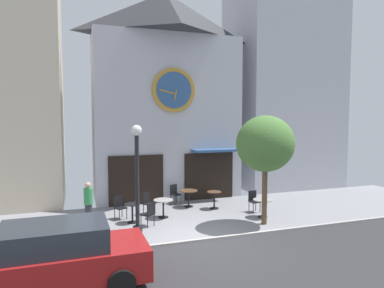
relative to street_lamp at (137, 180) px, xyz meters
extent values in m
cube|color=gray|center=(1.94, 1.60, -1.95)|extent=(26.07, 5.48, 0.05)
cube|color=#2D2D30|center=(1.94, -4.23, -1.95)|extent=(26.07, 6.17, 0.05)
cube|color=#A8A5A0|center=(1.94, -1.12, -1.88)|extent=(26.07, 0.12, 0.08)
cube|color=#B2B2BC|center=(2.49, 5.75, 2.11)|extent=(7.23, 2.83, 8.07)
pyramid|color=#2D2D33|center=(2.49, 5.75, 7.26)|extent=(6.50, 3.96, 2.22)
cylinder|color=#B7842D|center=(2.49, 4.28, 3.40)|extent=(2.08, 0.10, 2.08)
cylinder|color=#2D5184|center=(2.49, 4.22, 3.40)|extent=(1.70, 0.04, 1.70)
cube|color=#B7842D|center=(2.54, 4.18, 3.17)|extent=(0.16, 0.03, 0.47)
cube|color=#B7842D|center=(2.14, 4.18, 3.32)|extent=(0.72, 0.03, 0.23)
cube|color=black|center=(0.68, 4.30, -0.77)|extent=(2.53, 0.10, 2.30)
cube|color=black|center=(4.30, 4.30, -0.77)|extent=(2.53, 0.10, 2.30)
cube|color=#33568C|center=(4.51, 3.99, 0.53)|extent=(2.31, 0.90, 0.12)
cube|color=#B2B2BC|center=(9.91, 6.57, 3.74)|extent=(6.00, 4.46, 11.33)
cylinder|color=black|center=(0.00, 0.00, -1.74)|extent=(0.32, 0.32, 0.36)
cylinder|color=black|center=(0.00, 0.00, -0.21)|extent=(0.14, 0.14, 3.43)
sphere|color=white|center=(0.00, 0.00, 1.68)|extent=(0.36, 0.36, 0.36)
cylinder|color=brown|center=(4.78, -0.17, -0.78)|extent=(0.20, 0.20, 2.28)
ellipsoid|color=#4C7A38|center=(4.78, -0.17, 1.14)|extent=(2.22, 2.00, 2.11)
cylinder|color=black|center=(0.07, 1.59, -1.56)|extent=(0.07, 0.07, 0.72)
cylinder|color=black|center=(0.07, 1.59, -1.91)|extent=(0.40, 0.40, 0.03)
cylinder|color=black|center=(0.07, 1.59, -1.20)|extent=(0.61, 0.61, 0.03)
cylinder|color=black|center=(1.35, 1.86, -1.56)|extent=(0.07, 0.07, 0.72)
cylinder|color=black|center=(1.35, 1.86, -1.91)|extent=(0.40, 0.40, 0.03)
cylinder|color=gray|center=(1.35, 1.86, -1.20)|extent=(0.79, 0.79, 0.03)
cylinder|color=black|center=(2.85, 3.14, -1.56)|extent=(0.07, 0.07, 0.74)
cylinder|color=black|center=(2.85, 3.14, -1.91)|extent=(0.40, 0.40, 0.03)
cylinder|color=brown|center=(2.85, 3.14, -1.19)|extent=(0.80, 0.80, 0.03)
cylinder|color=black|center=(3.82, 2.46, -1.55)|extent=(0.07, 0.07, 0.76)
cylinder|color=black|center=(3.82, 2.46, -1.91)|extent=(0.40, 0.40, 0.03)
cylinder|color=brown|center=(3.82, 2.46, -1.17)|extent=(0.63, 0.63, 0.03)
cylinder|color=black|center=(5.18, 0.62, -1.57)|extent=(0.07, 0.07, 0.72)
cylinder|color=black|center=(5.18, 0.62, -1.91)|extent=(0.40, 0.40, 0.03)
cylinder|color=gray|center=(5.18, 0.62, -1.21)|extent=(0.77, 0.77, 0.03)
cube|color=black|center=(5.24, 1.39, -1.47)|extent=(0.42, 0.42, 0.04)
cube|color=black|center=(5.23, 1.57, -1.25)|extent=(0.38, 0.06, 0.45)
cylinder|color=black|center=(5.09, 1.21, -1.70)|extent=(0.03, 0.03, 0.45)
cylinder|color=black|center=(5.42, 1.23, -1.70)|extent=(0.03, 0.03, 0.45)
cylinder|color=black|center=(5.06, 1.55, -1.70)|extent=(0.03, 0.03, 0.45)
cylinder|color=black|center=(5.40, 1.57, -1.70)|extent=(0.03, 0.03, 0.45)
cube|color=black|center=(-0.30, 2.21, -1.47)|extent=(0.53, 0.53, 0.04)
cube|color=black|center=(-0.38, 2.37, -1.25)|extent=(0.36, 0.20, 0.45)
cylinder|color=black|center=(-0.38, 1.98, -1.70)|extent=(0.03, 0.03, 0.45)
cylinder|color=black|center=(-0.07, 2.13, -1.70)|extent=(0.03, 0.03, 0.45)
cylinder|color=black|center=(-0.53, 2.29, -1.70)|extent=(0.03, 0.03, 0.45)
cylinder|color=black|center=(-0.22, 2.44, -1.70)|extent=(0.03, 0.03, 0.45)
cube|color=black|center=(2.44, 3.80, -1.47)|extent=(0.51, 0.51, 0.04)
cube|color=black|center=(2.37, 3.97, -1.25)|extent=(0.37, 0.17, 0.45)
cylinder|color=black|center=(2.34, 3.58, -1.70)|extent=(0.03, 0.03, 0.45)
cylinder|color=black|center=(2.65, 3.70, -1.70)|extent=(0.03, 0.03, 0.45)
cylinder|color=black|center=(2.22, 3.90, -1.70)|extent=(0.03, 0.03, 0.45)
cylinder|color=black|center=(2.54, 4.02, -1.70)|extent=(0.03, 0.03, 0.45)
cube|color=black|center=(0.91, 2.50, -1.47)|extent=(0.56, 0.56, 0.04)
cube|color=black|center=(0.80, 2.64, -1.25)|extent=(0.32, 0.27, 0.45)
cylinder|color=black|center=(0.89, 2.26, -1.70)|extent=(0.03, 0.03, 0.45)
cylinder|color=black|center=(1.15, 2.48, -1.70)|extent=(0.03, 0.03, 0.45)
cylinder|color=black|center=(0.67, 2.52, -1.70)|extent=(0.03, 0.03, 0.45)
cylinder|color=black|center=(0.93, 2.74, -1.70)|extent=(0.03, 0.03, 0.45)
cube|color=black|center=(0.53, 0.97, -1.47)|extent=(0.56, 0.56, 0.04)
cube|color=black|center=(0.63, 0.82, -1.25)|extent=(0.34, 0.25, 0.45)
cylinder|color=black|center=(0.58, 1.21, -1.70)|extent=(0.03, 0.03, 0.45)
cylinder|color=black|center=(0.29, 1.02, -1.70)|extent=(0.03, 0.03, 0.45)
cylinder|color=black|center=(0.77, 0.92, -1.70)|extent=(0.03, 0.03, 0.45)
cylinder|color=black|center=(0.49, 0.73, -1.70)|extent=(0.03, 0.03, 0.45)
cylinder|color=#2D2D38|center=(-1.54, 1.61, -1.50)|extent=(0.31, 0.31, 0.85)
cylinder|color=#338C4C|center=(-1.54, 1.61, -0.77)|extent=(0.38, 0.38, 0.60)
sphere|color=tan|center=(-1.54, 1.61, -0.36)|extent=(0.22, 0.22, 0.22)
cube|color=maroon|center=(-2.44, -2.94, -1.33)|extent=(4.32, 1.85, 0.75)
cube|color=#262B33|center=(-2.44, -2.94, -0.67)|extent=(2.43, 1.61, 0.60)
cylinder|color=black|center=(-1.02, -3.83, -1.60)|extent=(0.64, 0.23, 0.64)
cylinder|color=black|center=(-1.04, -2.03, -1.60)|extent=(0.64, 0.23, 0.64)
camera|label=1|loc=(-1.89, -11.32, 2.09)|focal=31.94mm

